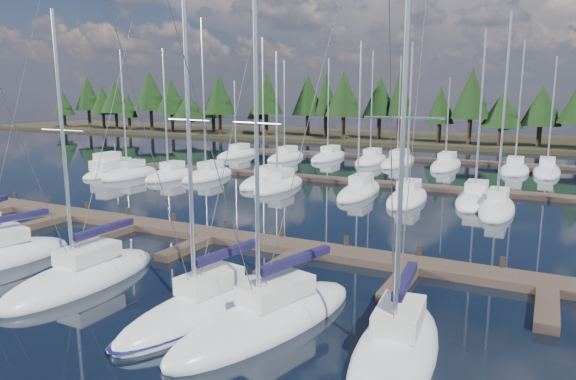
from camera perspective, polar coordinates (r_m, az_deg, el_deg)
The scene contains 11 objects.
ground at distance 41.61m, azimuth 1.48°, elevation -1.30°, with size 260.00×260.00×0.00m, color black.
far_shore at distance 98.67m, azimuth 16.74°, elevation 5.41°, with size 220.00×30.00×0.60m, color #2F2A1A.
main_dock at distance 30.96m, azimuth -8.69°, elevation -5.26°, with size 44.00×6.13×0.90m.
back_docks at distance 59.59m, azimuth 9.63°, elevation 2.41°, with size 50.00×21.80×0.40m.
front_sailboat_3 at distance 25.85m, azimuth -21.84°, elevation -9.00°, with size 2.94×8.53×12.88m.
front_sailboat_4 at distance 21.03m, azimuth -9.34°, elevation -12.88°, with size 3.98×8.94×14.00m.
front_sailboat_5 at distance 19.92m, azimuth -2.20°, elevation -14.16°, with size 5.06×9.72×13.90m.
front_sailboat_6 at distance 18.15m, azimuth 11.92°, elevation -16.96°, with size 3.28×8.22×14.44m.
back_sailboat_rows at distance 55.54m, azimuth 8.02°, elevation 1.92°, with size 47.40×32.73×16.67m.
motor_yacht_left at distance 58.60m, azimuth -19.08°, elevation 2.07°, with size 3.25×8.15×3.97m.
tree_line at distance 88.91m, azimuth 14.92°, elevation 9.58°, with size 185.10×11.82×12.82m.
Camera 1 is at (17.49, -6.75, 8.67)m, focal length 32.00 mm.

